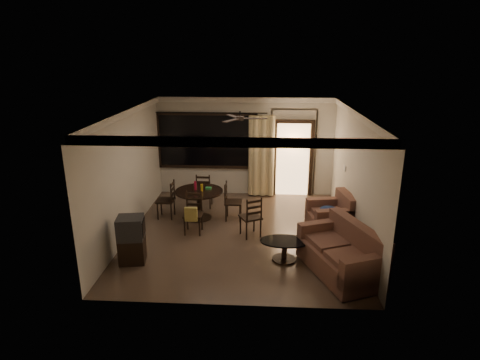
# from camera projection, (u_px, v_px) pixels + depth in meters

# --- Properties ---
(ground) EXTENTS (5.50, 5.50, 0.00)m
(ground) POSITION_uv_depth(u_px,v_px,m) (240.00, 233.00, 9.22)
(ground) COLOR #7F6651
(ground) RESTS_ON ground
(room_shell) EXTENTS (5.50, 6.70, 5.50)m
(room_shell) POSITION_uv_depth(u_px,v_px,m) (267.00, 140.00, 10.31)
(room_shell) COLOR beige
(room_shell) RESTS_ON ground
(dining_table) EXTENTS (1.18, 1.18, 0.96)m
(dining_table) POSITION_uv_depth(u_px,v_px,m) (199.00, 196.00, 9.89)
(dining_table) COLOR black
(dining_table) RESTS_ON ground
(dining_chair_west) EXTENTS (0.43, 0.43, 0.95)m
(dining_chair_west) POSITION_uv_depth(u_px,v_px,m) (167.00, 207.00, 10.04)
(dining_chair_west) COLOR black
(dining_chair_west) RESTS_ON ground
(dining_chair_east) EXTENTS (0.43, 0.43, 0.95)m
(dining_chair_east) POSITION_uv_depth(u_px,v_px,m) (233.00, 209.00, 9.92)
(dining_chair_east) COLOR black
(dining_chair_east) RESTS_ON ground
(dining_chair_south) EXTENTS (0.43, 0.49, 0.95)m
(dining_chair_south) POSITION_uv_depth(u_px,v_px,m) (193.00, 221.00, 9.16)
(dining_chair_south) COLOR black
(dining_chair_south) RESTS_ON ground
(dining_chair_north) EXTENTS (0.43, 0.43, 0.95)m
(dining_chair_north) POSITION_uv_depth(u_px,v_px,m) (205.00, 197.00, 10.73)
(dining_chair_north) COLOR black
(dining_chair_north) RESTS_ON ground
(tv_cabinet) EXTENTS (0.56, 0.52, 0.95)m
(tv_cabinet) POSITION_uv_depth(u_px,v_px,m) (132.00, 239.00, 7.84)
(tv_cabinet) COLOR black
(tv_cabinet) RESTS_ON ground
(sofa) EXTENTS (1.50, 1.96, 0.93)m
(sofa) POSITION_uv_depth(u_px,v_px,m) (343.00, 255.00, 7.47)
(sofa) COLOR #4B2D23
(sofa) RESTS_ON ground
(armchair) EXTENTS (1.07, 1.07, 0.93)m
(armchair) POSITION_uv_depth(u_px,v_px,m) (333.00, 218.00, 9.10)
(armchair) COLOR #4B2D23
(armchair) RESTS_ON ground
(coffee_table) EXTENTS (0.97, 0.58, 0.43)m
(coffee_table) POSITION_uv_depth(u_px,v_px,m) (284.00, 247.00, 7.96)
(coffee_table) COLOR black
(coffee_table) RESTS_ON ground
(side_chair) EXTENTS (0.57, 0.57, 0.96)m
(side_chair) POSITION_uv_depth(u_px,v_px,m) (251.00, 224.00, 9.01)
(side_chair) COLOR black
(side_chair) RESTS_ON ground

